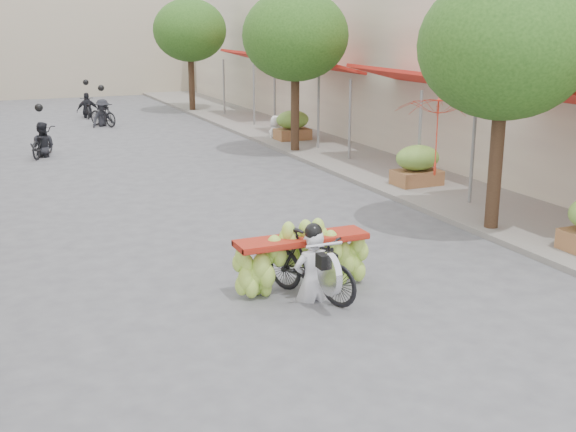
# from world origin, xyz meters

# --- Properties ---
(ground) EXTENTS (120.00, 120.00, 0.00)m
(ground) POSITION_xyz_m (0.00, 0.00, 0.00)
(ground) COLOR #57575C
(ground) RESTS_ON ground
(sidewalk_right) EXTENTS (4.00, 60.00, 0.12)m
(sidewalk_right) POSITION_xyz_m (7.00, 15.00, 0.06)
(sidewalk_right) COLOR gray
(sidewalk_right) RESTS_ON ground
(shophouse_row_right) EXTENTS (9.77, 40.00, 6.00)m
(shophouse_row_right) POSITION_xyz_m (11.99, 14.00, 3.00)
(shophouse_row_right) COLOR beige
(shophouse_row_right) RESTS_ON ground
(far_building) EXTENTS (20.00, 6.00, 7.00)m
(far_building) POSITION_xyz_m (0.00, 38.00, 3.50)
(far_building) COLOR #B3A58D
(far_building) RESTS_ON ground
(street_tree_near) EXTENTS (3.40, 3.40, 5.25)m
(street_tree_near) POSITION_xyz_m (5.40, 4.00, 3.78)
(street_tree_near) COLOR #3A2719
(street_tree_near) RESTS_ON ground
(street_tree_mid) EXTENTS (3.40, 3.40, 5.25)m
(street_tree_mid) POSITION_xyz_m (5.40, 14.00, 3.78)
(street_tree_mid) COLOR #3A2719
(street_tree_mid) RESTS_ON ground
(street_tree_far) EXTENTS (3.40, 3.40, 5.25)m
(street_tree_far) POSITION_xyz_m (5.40, 26.00, 3.78)
(street_tree_far) COLOR #3A2719
(street_tree_far) RESTS_ON ground
(produce_crate_mid) EXTENTS (1.20, 0.88, 1.16)m
(produce_crate_mid) POSITION_xyz_m (6.20, 8.00, 0.71)
(produce_crate_mid) COLOR brown
(produce_crate_mid) RESTS_ON ground
(produce_crate_far) EXTENTS (1.20, 0.88, 1.16)m
(produce_crate_far) POSITION_xyz_m (6.20, 16.00, 0.71)
(produce_crate_far) COLOR brown
(produce_crate_far) RESTS_ON ground
(banana_motorbike) EXTENTS (2.20, 1.94, 2.12)m
(banana_motorbike) POSITION_xyz_m (0.39, 2.31, 0.71)
(banana_motorbike) COLOR black
(banana_motorbike) RESTS_ON ground
(market_umbrella) EXTENTS (2.24, 2.24, 1.95)m
(market_umbrella) POSITION_xyz_m (5.91, 6.74, 2.57)
(market_umbrella) COLOR red
(market_umbrella) RESTS_ON ground
(pedestrian) EXTENTS (0.90, 0.78, 1.56)m
(pedestrian) POSITION_xyz_m (5.89, 16.78, 0.90)
(pedestrian) COLOR white
(pedestrian) RESTS_ON ground
(bg_motorbike_a) EXTENTS (1.25, 1.78, 1.95)m
(bg_motorbike_a) POSITION_xyz_m (-2.31, 16.75, 0.74)
(bg_motorbike_a) COLOR black
(bg_motorbike_a) RESTS_ON ground
(bg_motorbike_b) EXTENTS (1.19, 1.72, 1.95)m
(bg_motorbike_b) POSITION_xyz_m (0.66, 22.84, 0.85)
(bg_motorbike_b) COLOR black
(bg_motorbike_b) RESTS_ON ground
(bg_motorbike_c) EXTENTS (1.03, 1.58, 1.95)m
(bg_motorbike_c) POSITION_xyz_m (0.50, 25.89, 0.81)
(bg_motorbike_c) COLOR black
(bg_motorbike_c) RESTS_ON ground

